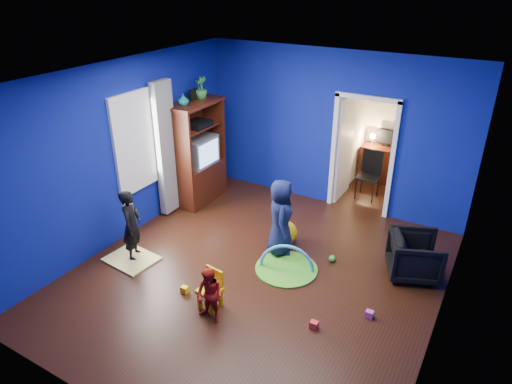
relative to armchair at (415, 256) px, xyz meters
The scene contains 32 objects.
floor 2.33m from the armchair, 149.45° to the right, with size 5.00×5.50×0.01m, color black.
ceiling 3.46m from the armchair, 149.45° to the right, with size 5.00×5.50×0.01m, color white.
wall_back 2.77m from the armchair, 141.63° to the left, with size 5.00×0.02×2.90m, color navy.
wall_front 4.54m from the armchair, 116.89° to the right, with size 5.00×0.02×2.90m, color navy.
wall_left 4.77m from the armchair, 165.34° to the right, with size 0.02×5.50×2.90m, color navy.
wall_right 1.70m from the armchair, 66.53° to the right, with size 0.02×5.50×2.90m, color navy.
alcove 2.96m from the armchair, 119.57° to the left, with size 1.00×1.75×2.50m, color silver, non-canonical shape.
armchair is the anchor object (origin of this frame).
child_black 4.25m from the armchair, 156.11° to the right, with size 0.42×0.28×1.16m, color black.
child_navy 2.05m from the armchair, 167.25° to the right, with size 0.61×0.40×1.26m, color #0D1632.
toddler_red 3.06m from the armchair, 131.37° to the right, with size 0.38×0.29×0.78m, color red.
vase 4.55m from the armchair, behind, with size 0.19×0.19×0.20m, color #0D616E.
potted_plant 4.64m from the armchair, behind, with size 0.23×0.23×0.40m, color #2F8331.
tv_armoire 4.28m from the armchair, behind, with size 0.58×1.14×1.96m, color #371509.
crt_tv 4.25m from the armchair, behind, with size 0.46×0.70×0.54m, color silver.
yellow_blanket 4.30m from the armchair, 154.89° to the right, with size 0.75×0.60×0.03m, color #F2E07A.
hopper_ball 2.04m from the armchair, behind, with size 0.42×0.42×0.42m, color yellow.
kid_chair 3.02m from the armchair, 136.02° to the right, with size 0.28×0.28×0.50m, color yellow.
play_mat 1.89m from the armchair, 153.72° to the right, with size 0.94×0.94×0.03m, color #2E9020.
toy_arch 1.89m from the armchair, 153.72° to the right, with size 0.84×0.84×0.05m, color #3F8CD8.
window_left 4.71m from the armchair, 169.56° to the right, with size 0.03×0.95×1.55m, color white.
curtain 4.46m from the armchair, behind, with size 0.14×0.42×2.40m, color slate.
doorway 2.22m from the armchair, 131.42° to the left, with size 1.16×0.10×2.10m, color white.
study_desk 3.38m from the armchair, 114.25° to the left, with size 0.88×0.44×0.75m, color #3D140A.
desk_monitor 3.55m from the armchair, 113.44° to the left, with size 0.40×0.05×0.32m, color black.
desk_lamp 3.61m from the armchair, 117.97° to the left, with size 0.14×0.14×0.14m, color #FFD88C.
folding_chair 2.54m from the armchair, 123.19° to the left, with size 0.40×0.40×0.92m, color black.
book_shelf 3.87m from the armchair, 113.51° to the left, with size 0.88×0.24×0.04m, color white.
toy_0 1.97m from the armchair, 114.48° to the right, with size 0.10×0.08×0.10m, color red.
toy_1 3.36m from the armchair, 142.62° to the right, with size 0.10×0.08×0.10m, color yellow.
toy_2 1.22m from the armchair, 166.27° to the right, with size 0.11×0.11×0.11m, color green.
toy_3 1.28m from the armchair, 101.99° to the right, with size 0.10×0.08×0.10m, color #C3498F.
Camera 1 is at (2.77, -4.80, 4.11)m, focal length 32.00 mm.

